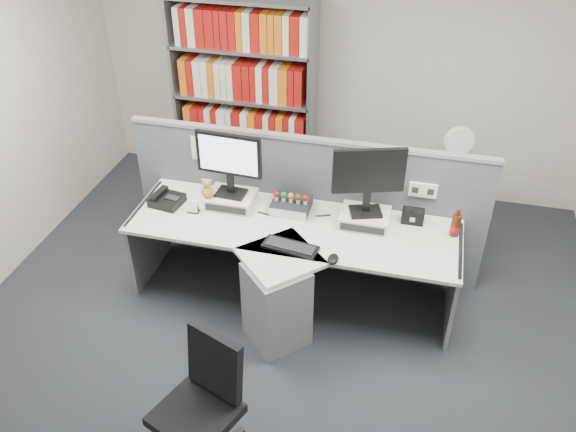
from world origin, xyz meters
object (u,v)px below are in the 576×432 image
(shelving_unit, at_px, (245,100))
(keyboard, at_px, (290,247))
(monitor_left, at_px, (229,159))
(monitor_right, at_px, (369,176))
(desk_calendar, at_px, (193,207))
(speaker, at_px, (413,216))
(filing_cabinet, at_px, (447,204))
(desk, at_px, (286,269))
(desk_phone, at_px, (166,200))
(office_chair, at_px, (203,402))
(desktop_pc, at_px, (291,205))
(mouse, at_px, (333,259))
(desk_fan, at_px, (458,144))
(cola_bottle, at_px, (456,225))

(shelving_unit, bearing_deg, keyboard, -63.66)
(monitor_left, relative_size, monitor_right, 0.97)
(monitor_left, bearing_deg, desk_calendar, -145.58)
(speaker, distance_m, filing_cabinet, 1.05)
(desk, bearing_deg, monitor_right, 35.48)
(desk_phone, xyz_separation_m, office_chair, (0.92, -1.63, -0.26))
(monitor_right, distance_m, speaker, 0.53)
(desk, xyz_separation_m, monitor_right, (0.54, 0.38, 0.70))
(desk, bearing_deg, desktop_pc, 98.92)
(shelving_unit, bearing_deg, desk, -64.04)
(desk_phone, bearing_deg, mouse, -15.54)
(filing_cabinet, relative_size, desk_fan, 1.54)
(cola_bottle, distance_m, filing_cabinet, 1.10)
(desk_phone, xyz_separation_m, speaker, (1.99, 0.23, 0.02))
(monitor_left, xyz_separation_m, monitor_right, (1.10, 0.00, 0.01))
(desk_phone, distance_m, speaker, 2.00)
(office_chair, bearing_deg, cola_bottle, 51.84)
(desk_phone, bearing_deg, office_chair, -60.54)
(desk_phone, height_order, desk_fan, desk_fan)
(desk_phone, distance_m, desk_fan, 2.56)
(monitor_left, xyz_separation_m, office_chair, (0.40, -1.75, -0.65))
(desk_fan, xyz_separation_m, office_chair, (-1.36, -2.77, -0.49))
(keyboard, distance_m, office_chair, 1.34)
(desk_calendar, bearing_deg, cola_bottle, 5.43)
(monitor_left, height_order, desk_calendar, monitor_left)
(desk_calendar, distance_m, office_chair, 1.73)
(desk_calendar, height_order, office_chair, office_chair)
(desktop_pc, relative_size, mouse, 2.46)
(monitor_left, height_order, monitor_right, monitor_right)
(desktop_pc, xyz_separation_m, cola_bottle, (1.29, -0.03, 0.05))
(mouse, bearing_deg, speaker, 51.05)
(monitor_right, xyz_separation_m, mouse, (-0.15, -0.53, -0.41))
(desk_calendar, distance_m, desk_fan, 2.36)
(desk, height_order, desktop_pc, desktop_pc)
(desk, relative_size, desk_phone, 9.49)
(filing_cabinet, bearing_deg, desk, -130.61)
(keyboard, xyz_separation_m, desk_fan, (1.15, 1.47, 0.25))
(monitor_left, relative_size, desk_calendar, 4.98)
(desk, distance_m, filing_cabinet, 1.85)
(monitor_left, bearing_deg, mouse, -29.22)
(desk_fan, relative_size, office_chair, 0.49)
(desk, distance_m, mouse, 0.50)
(speaker, bearing_deg, desk_calendar, -170.53)
(desk, distance_m, desk_phone, 1.16)
(desktop_pc, xyz_separation_m, desk_calendar, (-0.76, -0.23, 0.01))
(desk_calendar, bearing_deg, desk, -13.84)
(speaker, height_order, filing_cabinet, speaker)
(desktop_pc, bearing_deg, desk_phone, -170.59)
(speaker, bearing_deg, monitor_right, -163.57)
(desk, distance_m, speaker, 1.08)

